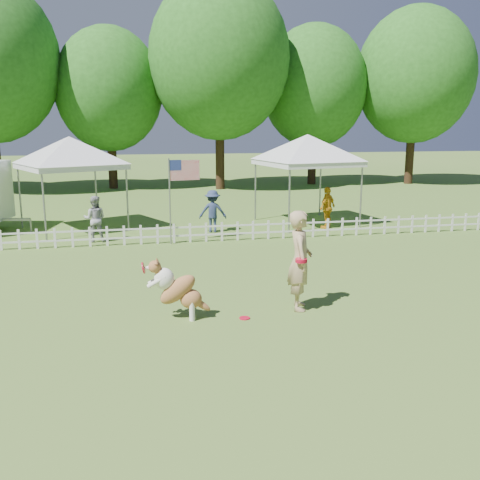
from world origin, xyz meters
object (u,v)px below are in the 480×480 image
(frisbee_on_turf, at_px, (245,318))
(canopy_tent_right, at_px, (307,181))
(handler, at_px, (300,260))
(dog, at_px, (179,290))
(flag_pole, at_px, (170,202))
(spectator_b, at_px, (213,211))
(canopy_tent_left, at_px, (72,185))
(spectator_c, at_px, (327,208))
(spectator_a, at_px, (95,219))

(frisbee_on_turf, bearing_deg, canopy_tent_right, 65.38)
(handler, height_order, dog, handler)
(flag_pole, height_order, spectator_b, flag_pole)
(canopy_tent_left, distance_m, spectator_c, 8.89)
(canopy_tent_left, xyz_separation_m, spectator_c, (8.72, -1.55, -0.83))
(handler, xyz_separation_m, flag_pole, (-2.05, 6.42, 0.32))
(handler, bearing_deg, spectator_b, 16.26)
(spectator_c, bearing_deg, spectator_b, -39.10)
(dog, relative_size, canopy_tent_left, 0.37)
(spectator_b, bearing_deg, spectator_a, 21.16)
(frisbee_on_turf, relative_size, spectator_c, 0.14)
(dog, bearing_deg, spectator_b, 84.72)
(spectator_a, bearing_deg, canopy_tent_right, -160.18)
(frisbee_on_turf, xyz_separation_m, flag_pole, (-0.87, 6.77, 1.29))
(spectator_b, bearing_deg, handler, 103.21)
(handler, height_order, frisbee_on_turf, handler)
(handler, distance_m, spectator_a, 8.45)
(handler, height_order, canopy_tent_left, canopy_tent_left)
(handler, relative_size, spectator_c, 1.34)
(dog, bearing_deg, spectator_c, 61.31)
(handler, bearing_deg, spectator_a, 43.41)
(canopy_tent_left, distance_m, canopy_tent_right, 8.29)
(dog, bearing_deg, spectator_a, 112.34)
(dog, height_order, canopy_tent_left, canopy_tent_left)
(canopy_tent_right, distance_m, flag_pole, 5.76)
(canopy_tent_left, relative_size, spectator_c, 2.13)
(frisbee_on_turf, xyz_separation_m, spectator_a, (-3.15, 7.61, 0.71))
(canopy_tent_right, bearing_deg, frisbee_on_turf, -125.09)
(handler, distance_m, canopy_tent_right, 9.51)
(canopy_tent_right, height_order, spectator_c, canopy_tent_right)
(canopy_tent_left, distance_m, flag_pole, 4.39)
(handler, distance_m, spectator_b, 8.06)
(frisbee_on_turf, distance_m, spectator_c, 9.56)
(flag_pole, xyz_separation_m, spectator_b, (1.54, 1.62, -0.59))
(handler, xyz_separation_m, spectator_b, (-0.51, 8.04, -0.27))
(canopy_tent_left, xyz_separation_m, spectator_a, (0.85, -2.23, -0.85))
(spectator_a, xyz_separation_m, spectator_c, (7.86, 0.67, 0.02))
(flag_pole, distance_m, spectator_b, 2.31)
(dog, bearing_deg, handler, 10.78)
(dog, xyz_separation_m, canopy_tent_left, (-2.80, 9.62, 0.99))
(dog, bearing_deg, canopy_tent_left, 113.83)
(spectator_c, bearing_deg, flag_pole, -22.43)
(dog, relative_size, frisbee_on_turf, 5.69)
(spectator_a, relative_size, spectator_b, 1.00)
(handler, height_order, flag_pole, flag_pole)
(handler, distance_m, frisbee_on_turf, 1.57)
(spectator_a, bearing_deg, spectator_b, -161.63)
(dog, bearing_deg, flag_pole, 94.73)
(spectator_b, height_order, spectator_c, spectator_c)
(canopy_tent_left, bearing_deg, spectator_a, -94.02)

